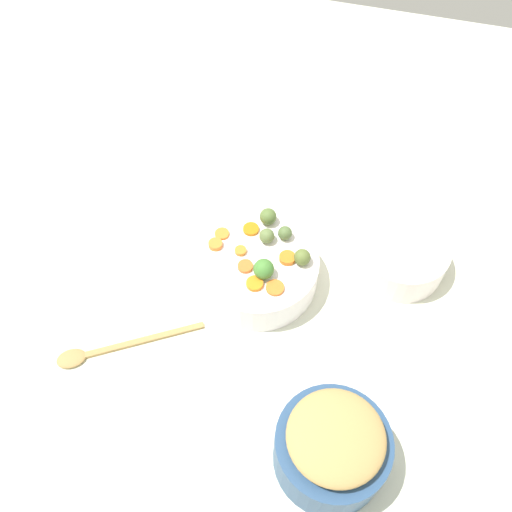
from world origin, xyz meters
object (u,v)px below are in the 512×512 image
serving_bowl_carrots (256,269)px  metal_pot (331,450)px  casserole_dish (401,255)px  wooden_spoon (105,350)px

serving_bowl_carrots → metal_pot: metal_pot is taller
serving_bowl_carrots → metal_pot: (0.34, 0.23, 0.02)m
metal_pot → casserole_dish: size_ratio=0.99×
serving_bowl_carrots → wooden_spoon: bearing=-44.7°
metal_pot → casserole_dish: metal_pot is taller
casserole_dish → wooden_spoon: bearing=-55.6°
wooden_spoon → casserole_dish: casserole_dish is taller
serving_bowl_carrots → wooden_spoon: (0.26, -0.25, -0.04)m
serving_bowl_carrots → casserole_dish: (-0.12, 0.30, -0.00)m
metal_pot → serving_bowl_carrots: bearing=-145.7°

